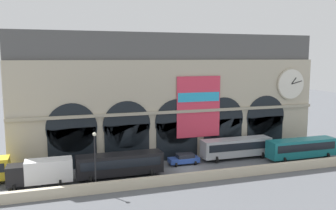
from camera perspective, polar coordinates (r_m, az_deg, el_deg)
ground_plane at (r=49.87m, az=3.38°, el=-10.24°), size 200.00×200.00×0.00m
quay_parapet_wall at (r=45.35m, az=5.69°, el=-11.32°), size 90.00×0.70×1.20m
station_building at (r=55.04m, az=0.58°, el=1.27°), size 47.16×5.80×18.91m
box_truck_west at (r=45.99m, az=-19.71°, el=-10.03°), size 7.50×2.91×3.12m
bus_midwest at (r=46.45m, az=-7.72°, el=-9.36°), size 11.00×3.25×3.10m
car_center at (r=51.75m, az=2.60°, el=-8.64°), size 4.40×2.22×1.55m
bus_mideast at (r=55.24m, az=10.91°, el=-6.66°), size 11.00×3.25×3.10m
bus_east at (r=57.51m, az=20.65°, el=-6.45°), size 11.00×3.25×3.10m
street_lamp_quayside at (r=41.71m, az=-11.66°, el=-7.67°), size 0.44×0.44×6.90m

